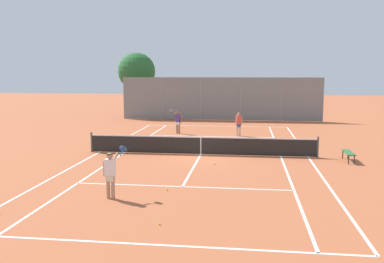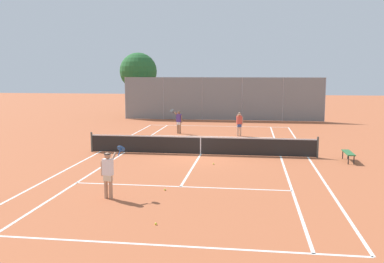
{
  "view_description": "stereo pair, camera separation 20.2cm",
  "coord_description": "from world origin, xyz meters",
  "views": [
    {
      "loc": [
        2.38,
        -21.92,
        4.31
      ],
      "look_at": [
        -0.66,
        1.5,
        1.0
      ],
      "focal_mm": 40.0,
      "sensor_mm": 36.0,
      "label": 1
    },
    {
      "loc": [
        2.58,
        -21.89,
        4.31
      ],
      "look_at": [
        -0.66,
        1.5,
        1.0
      ],
      "focal_mm": 40.0,
      "sensor_mm": 36.0,
      "label": 2
    }
  ],
  "objects": [
    {
      "name": "courtside_bench",
      "position": [
        7.27,
        -0.8,
        0.41
      ],
      "size": [
        0.36,
        1.5,
        0.47
      ],
      "color": "#2D6638",
      "rests_on": "ground"
    },
    {
      "name": "ground_plane",
      "position": [
        0.0,
        0.0,
        0.0
      ],
      "size": [
        120.0,
        120.0,
        0.0
      ],
      "primitive_type": "plane",
      "color": "#B25B38"
    },
    {
      "name": "player_far_right",
      "position": [
        1.82,
        6.81,
        0.91
      ],
      "size": [
        0.44,
        0.55,
        1.6
      ],
      "color": "#D8A884",
      "rests_on": "ground"
    },
    {
      "name": "loose_tennis_ball_1",
      "position": [
        0.89,
        -2.34,
        0.03
      ],
      "size": [
        0.07,
        0.07,
        0.07
      ],
      "primitive_type": "sphere",
      "color": "#D1DB33",
      "rests_on": "ground"
    },
    {
      "name": "back_fence",
      "position": [
        -0.0,
        16.21,
        1.92
      ],
      "size": [
        17.85,
        0.08,
        3.84
      ],
      "color": "gray",
      "rests_on": "ground"
    },
    {
      "name": "player_near_side",
      "position": [
        -2.2,
        -8.21,
        0.93
      ],
      "size": [
        0.74,
        0.72,
        1.77
      ],
      "color": "tan",
      "rests_on": "ground"
    },
    {
      "name": "tree_behind_left",
      "position": [
        -8.24,
        18.89,
        4.27
      ],
      "size": [
        3.59,
        3.59,
        6.15
      ],
      "color": "brown",
      "rests_on": "ground"
    },
    {
      "name": "tennis_net",
      "position": [
        0.0,
        0.0,
        0.51
      ],
      "size": [
        12.0,
        0.1,
        1.07
      ],
      "color": "#474C47",
      "rests_on": "ground"
    },
    {
      "name": "court_line_markings",
      "position": [
        0.0,
        0.0,
        0.0
      ],
      "size": [
        11.1,
        23.9,
        0.01
      ],
      "color": "silver",
      "rests_on": "ground"
    },
    {
      "name": "player_far_left",
      "position": [
        -2.42,
        7.42,
        0.93
      ],
      "size": [
        0.83,
        0.69,
        1.77
      ],
      "color": "#936B4C",
      "rests_on": "ground"
    },
    {
      "name": "loose_tennis_ball_0",
      "position": [
        -0.03,
        -10.51,
        0.03
      ],
      "size": [
        0.07,
        0.07,
        0.07
      ],
      "primitive_type": "sphere",
      "color": "#D1DB33",
      "rests_on": "ground"
    },
    {
      "name": "loose_tennis_ball_2",
      "position": [
        -0.48,
        -6.99,
        0.03
      ],
      "size": [
        0.07,
        0.07,
        0.07
      ],
      "primitive_type": "sphere",
      "color": "#D1DB33",
      "rests_on": "ground"
    }
  ]
}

